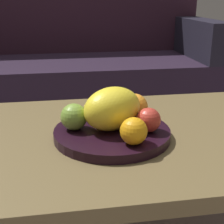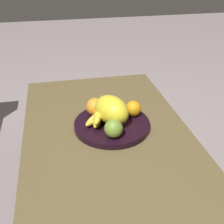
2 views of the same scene
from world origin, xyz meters
The scene contains 9 objects.
ground_plane centered at (0.00, 0.00, 0.00)m, with size 8.00×8.00×0.00m, color gray.
coffee_table centered at (0.00, 0.00, 0.35)m, with size 1.17×0.69×0.39m.
fruit_bowl centered at (0.05, -0.03, 0.40)m, with size 0.32×0.32×0.03m, color black.
melon_large_front centered at (0.05, -0.02, 0.47)m, with size 0.17×0.12×0.12m, color yellow.
orange_front centered at (0.09, -0.13, 0.45)m, with size 0.07×0.07×0.07m, color orange.
orange_left centered at (0.12, 0.03, 0.45)m, with size 0.08×0.08×0.08m, color orange.
apple_front centered at (-0.05, -0.01, 0.45)m, with size 0.07×0.07×0.07m, color olive.
apple_left centered at (0.14, -0.06, 0.45)m, with size 0.07×0.07×0.07m, color #B63428.
banana_bunch centered at (0.06, 0.03, 0.44)m, with size 0.17×0.13×0.06m.
Camera 2 is at (-0.94, 0.18, 1.05)m, focal length 45.41 mm.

